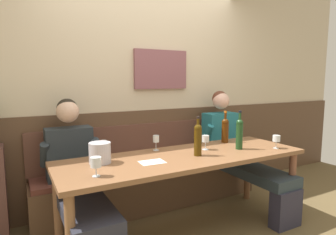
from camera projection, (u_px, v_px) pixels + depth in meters
room_wall_back at (144, 84)px, 3.39m from camera, size 6.80×0.12×2.80m
wood_wainscot_panel at (146, 155)px, 3.45m from camera, size 6.80×0.03×1.09m
wall_bench at (154, 182)px, 3.30m from camera, size 2.63×0.42×0.94m
dining_table at (185, 164)px, 2.66m from camera, size 2.33×0.77×0.76m
person_center_left_seat at (77, 175)px, 2.51m from camera, size 0.53×1.23×1.27m
person_center_right_seat at (237, 149)px, 3.40m from camera, size 0.53×1.23×1.31m
ice_bucket at (100, 153)px, 2.39m from camera, size 0.18×0.18×0.17m
wine_bottle_green_tall at (198, 139)px, 2.61m from camera, size 0.07×0.07×0.36m
wine_bottle_clear_water at (225, 129)px, 3.17m from camera, size 0.08×0.08×0.35m
wine_bottle_amber_mid at (239, 133)px, 2.86m from camera, size 0.07×0.07×0.39m
wine_glass_left_end at (276, 139)px, 2.90m from camera, size 0.07×0.07×0.14m
wine_glass_right_end at (206, 139)px, 2.84m from camera, size 0.07×0.07×0.14m
wine_glass_center_front at (103, 146)px, 2.57m from camera, size 0.07×0.07×0.15m
wine_glass_near_bucket at (156, 140)px, 2.82m from camera, size 0.06×0.06×0.15m
wine_glass_center_rear at (96, 163)px, 2.05m from camera, size 0.08×0.08×0.14m
tasting_sheet_left_guest at (152, 162)px, 2.42m from camera, size 0.22×0.16×0.00m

